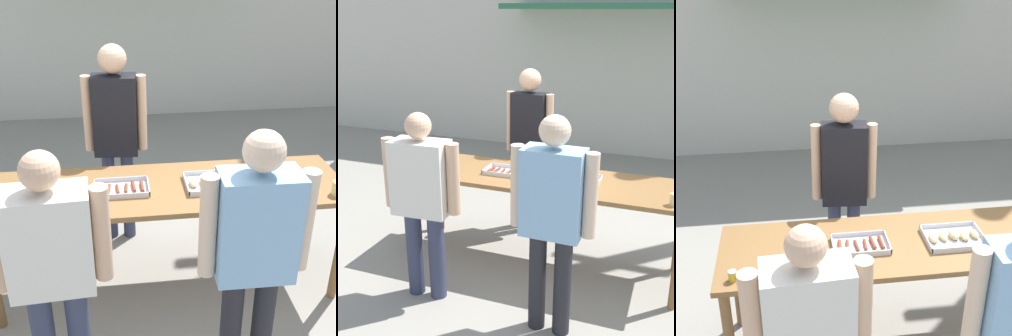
% 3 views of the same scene
% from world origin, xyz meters
% --- Properties ---
extents(ground_plane, '(24.00, 24.00, 0.00)m').
position_xyz_m(ground_plane, '(0.00, 0.00, 0.00)').
color(ground_plane, gray).
extents(serving_table, '(2.63, 0.76, 0.89)m').
position_xyz_m(serving_table, '(0.00, 0.00, 0.80)').
color(serving_table, brown).
rests_on(serving_table, ground).
extents(food_tray_sausages, '(0.39, 0.25, 0.04)m').
position_xyz_m(food_tray_sausages, '(-0.34, -0.02, 0.91)').
color(food_tray_sausages, silver).
rests_on(food_tray_sausages, serving_table).
extents(food_tray_buns, '(0.42, 0.32, 0.06)m').
position_xyz_m(food_tray_buns, '(0.33, -0.02, 0.91)').
color(food_tray_buns, silver).
rests_on(food_tray_buns, serving_table).
extents(condiment_jar_ketchup, '(0.06, 0.06, 0.07)m').
position_xyz_m(condiment_jar_ketchup, '(-1.10, -0.28, 0.93)').
color(condiment_jar_ketchup, '#B22319').
rests_on(condiment_jar_ketchup, serving_table).
extents(person_server_behind_table, '(0.53, 0.23, 1.78)m').
position_xyz_m(person_server_behind_table, '(-0.35, 0.72, 1.09)').
color(person_server_behind_table, '#333851').
rests_on(person_server_behind_table, ground).
extents(person_customer_holding_hotdog, '(0.66, 0.28, 1.61)m').
position_xyz_m(person_customer_holding_hotdog, '(-0.75, -0.85, 0.94)').
color(person_customer_holding_hotdog, '#333851').
rests_on(person_customer_holding_hotdog, ground).
extents(person_customer_with_cup, '(0.63, 0.25, 1.69)m').
position_xyz_m(person_customer_with_cup, '(0.36, -0.93, 1.00)').
color(person_customer_with_cup, '#232328').
rests_on(person_customer_with_cup, ground).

